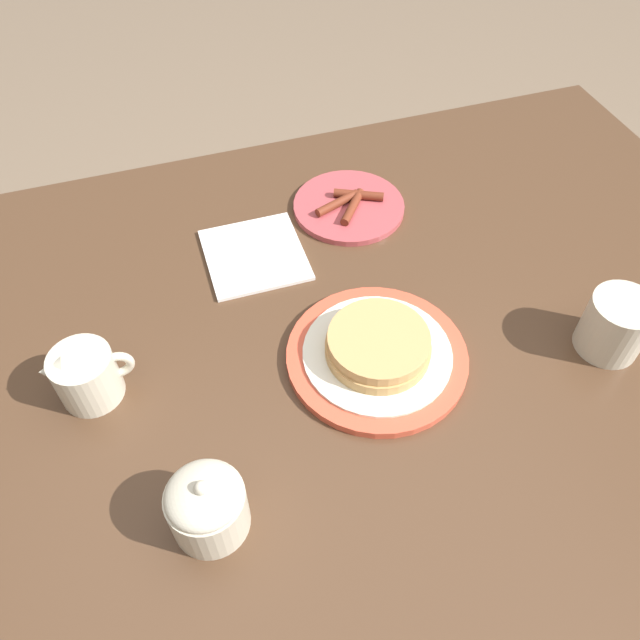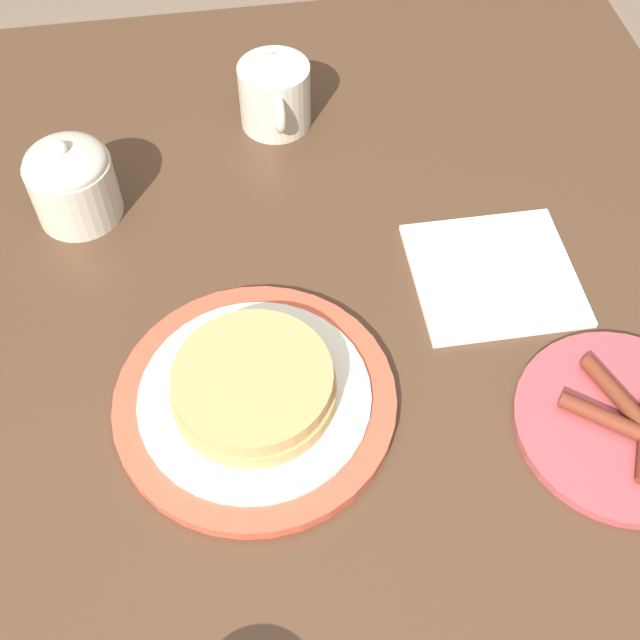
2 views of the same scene
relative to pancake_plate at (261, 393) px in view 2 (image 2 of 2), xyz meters
name	(u,v)px [view 2 (image 2 of 2)]	position (x,y,z in m)	size (l,w,h in m)	color
dining_table	(268,491)	(0.03, 0.00, -0.13)	(1.24, 1.04, 0.73)	#4C3321
pancake_plate	(261,393)	(0.00, 0.00, 0.00)	(0.24, 0.24, 0.05)	#DB5138
side_plate_bacon	(624,423)	(0.07, 0.30, -0.01)	(0.18, 0.18, 0.02)	#B2474C
creamer_pitcher	(275,93)	(-0.36, 0.06, 0.02)	(0.11, 0.08, 0.08)	beige
sugar_bowl	(72,181)	(-0.25, -0.15, 0.03)	(0.08, 0.08, 0.09)	beige
napkin	(494,274)	(-0.10, 0.24, -0.01)	(0.15, 0.15, 0.01)	white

